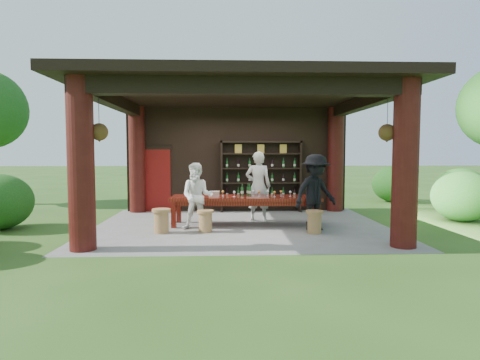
{
  "coord_description": "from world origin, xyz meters",
  "views": [
    {
      "loc": [
        -0.42,
        -10.15,
        1.89
      ],
      "look_at": [
        0.0,
        0.4,
        1.15
      ],
      "focal_mm": 30.0,
      "sensor_mm": 36.0,
      "label": 1
    }
  ],
  "objects_px": {
    "wine_shelf": "(261,176)",
    "stool_near_right": "(314,221)",
    "tasting_table": "(246,201)",
    "napkin_basket": "(214,194)",
    "stool_far_left": "(161,220)",
    "host": "(258,186)",
    "guest_woman": "(197,196)",
    "stool_near_left": "(205,220)",
    "guest_man": "(315,192)"
  },
  "relations": [
    {
      "from": "tasting_table",
      "to": "wine_shelf",
      "type": "bearing_deg",
      "value": 75.49
    },
    {
      "from": "stool_near_right",
      "to": "napkin_basket",
      "type": "relative_size",
      "value": 2.05
    },
    {
      "from": "tasting_table",
      "to": "guest_man",
      "type": "bearing_deg",
      "value": -24.58
    },
    {
      "from": "wine_shelf",
      "to": "stool_far_left",
      "type": "xyz_separation_m",
      "value": [
        -2.63,
        -3.29,
        -0.82
      ]
    },
    {
      "from": "stool_near_left",
      "to": "stool_far_left",
      "type": "relative_size",
      "value": 0.92
    },
    {
      "from": "stool_near_left",
      "to": "host",
      "type": "relative_size",
      "value": 0.27
    },
    {
      "from": "tasting_table",
      "to": "guest_man",
      "type": "xyz_separation_m",
      "value": [
        1.64,
        -0.75,
        0.28
      ]
    },
    {
      "from": "stool_far_left",
      "to": "napkin_basket",
      "type": "relative_size",
      "value": 2.19
    },
    {
      "from": "stool_near_right",
      "to": "guest_woman",
      "type": "xyz_separation_m",
      "value": [
        -2.75,
        0.53,
        0.53
      ]
    },
    {
      "from": "host",
      "to": "napkin_basket",
      "type": "distance_m",
      "value": 1.41
    },
    {
      "from": "stool_far_left",
      "to": "host",
      "type": "height_order",
      "value": "host"
    },
    {
      "from": "stool_near_right",
      "to": "napkin_basket",
      "type": "xyz_separation_m",
      "value": [
        -2.35,
        1.04,
        0.54
      ]
    },
    {
      "from": "stool_far_left",
      "to": "guest_man",
      "type": "xyz_separation_m",
      "value": [
        3.65,
        0.18,
        0.62
      ]
    },
    {
      "from": "stool_far_left",
      "to": "guest_man",
      "type": "distance_m",
      "value": 3.71
    },
    {
      "from": "stool_near_right",
      "to": "stool_far_left",
      "type": "xyz_separation_m",
      "value": [
        -3.56,
        0.16,
        0.02
      ]
    },
    {
      "from": "wine_shelf",
      "to": "guest_woman",
      "type": "bearing_deg",
      "value": -121.86
    },
    {
      "from": "wine_shelf",
      "to": "napkin_basket",
      "type": "relative_size",
      "value": 9.79
    },
    {
      "from": "wine_shelf",
      "to": "napkin_basket",
      "type": "height_order",
      "value": "wine_shelf"
    },
    {
      "from": "stool_near_right",
      "to": "stool_far_left",
      "type": "distance_m",
      "value": 3.57
    },
    {
      "from": "napkin_basket",
      "to": "stool_far_left",
      "type": "bearing_deg",
      "value": -144.0
    },
    {
      "from": "tasting_table",
      "to": "napkin_basket",
      "type": "relative_size",
      "value": 14.86
    },
    {
      "from": "stool_far_left",
      "to": "wine_shelf",
      "type": "bearing_deg",
      "value": 51.39
    },
    {
      "from": "stool_near_left",
      "to": "stool_near_right",
      "type": "height_order",
      "value": "stool_near_right"
    },
    {
      "from": "napkin_basket",
      "to": "stool_near_left",
      "type": "bearing_deg",
      "value": -103.37
    },
    {
      "from": "host",
      "to": "stool_far_left",
      "type": "bearing_deg",
      "value": 45.13
    },
    {
      "from": "stool_far_left",
      "to": "guest_man",
      "type": "relative_size",
      "value": 0.31
    },
    {
      "from": "wine_shelf",
      "to": "stool_near_left",
      "type": "xyz_separation_m",
      "value": [
        -1.61,
        -3.22,
        -0.85
      ]
    },
    {
      "from": "wine_shelf",
      "to": "stool_near_right",
      "type": "height_order",
      "value": "wine_shelf"
    },
    {
      "from": "tasting_table",
      "to": "guest_woman",
      "type": "height_order",
      "value": "guest_woman"
    },
    {
      "from": "tasting_table",
      "to": "host",
      "type": "distance_m",
      "value": 0.86
    },
    {
      "from": "stool_near_right",
      "to": "guest_woman",
      "type": "bearing_deg",
      "value": 169.03
    },
    {
      "from": "wine_shelf",
      "to": "stool_far_left",
      "type": "bearing_deg",
      "value": -128.61
    },
    {
      "from": "host",
      "to": "guest_woman",
      "type": "relative_size",
      "value": 1.17
    },
    {
      "from": "wine_shelf",
      "to": "stool_far_left",
      "type": "relative_size",
      "value": 4.48
    },
    {
      "from": "tasting_table",
      "to": "napkin_basket",
      "type": "height_order",
      "value": "napkin_basket"
    },
    {
      "from": "tasting_table",
      "to": "guest_woman",
      "type": "relative_size",
      "value": 2.37
    },
    {
      "from": "wine_shelf",
      "to": "guest_woman",
      "type": "distance_m",
      "value": 3.45
    },
    {
      "from": "stool_near_left",
      "to": "stool_far_left",
      "type": "xyz_separation_m",
      "value": [
        -1.02,
        -0.07,
        0.03
      ]
    },
    {
      "from": "stool_far_left",
      "to": "napkin_basket",
      "type": "height_order",
      "value": "napkin_basket"
    },
    {
      "from": "stool_near_right",
      "to": "stool_far_left",
      "type": "relative_size",
      "value": 0.94
    },
    {
      "from": "host",
      "to": "guest_woman",
      "type": "bearing_deg",
      "value": 49.35
    },
    {
      "from": "stool_near_right",
      "to": "host",
      "type": "relative_size",
      "value": 0.28
    },
    {
      "from": "stool_near_right",
      "to": "guest_man",
      "type": "height_order",
      "value": "guest_man"
    },
    {
      "from": "tasting_table",
      "to": "guest_woman",
      "type": "distance_m",
      "value": 1.34
    },
    {
      "from": "tasting_table",
      "to": "stool_near_right",
      "type": "bearing_deg",
      "value": -35.1
    },
    {
      "from": "guest_woman",
      "to": "wine_shelf",
      "type": "bearing_deg",
      "value": 64.38
    },
    {
      "from": "tasting_table",
      "to": "stool_near_left",
      "type": "bearing_deg",
      "value": -139.45
    },
    {
      "from": "host",
      "to": "stool_near_right",
      "type": "bearing_deg",
      "value": 134.01
    },
    {
      "from": "guest_man",
      "to": "wine_shelf",
      "type": "bearing_deg",
      "value": 80.97
    },
    {
      "from": "host",
      "to": "stool_near_left",
      "type": "bearing_deg",
      "value": 59.38
    }
  ]
}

